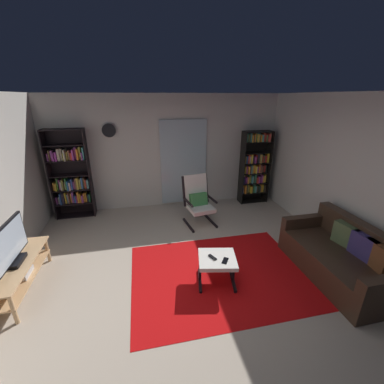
# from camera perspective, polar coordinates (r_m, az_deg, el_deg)

# --- Properties ---
(ground_plane) EXTENTS (7.02, 7.02, 0.00)m
(ground_plane) POSITION_cam_1_polar(r_m,az_deg,el_deg) (3.84, 0.33, -19.97)
(ground_plane) COLOR #BEAD9A
(wall_back) EXTENTS (5.60, 0.06, 2.60)m
(wall_back) POSITION_cam_1_polar(r_m,az_deg,el_deg) (5.88, -5.80, 9.04)
(wall_back) COLOR beige
(wall_back) RESTS_ON ground
(wall_right) EXTENTS (0.06, 6.00, 2.60)m
(wall_right) POSITION_cam_1_polar(r_m,az_deg,el_deg) (4.53, 35.97, 1.35)
(wall_right) COLOR beige
(wall_right) RESTS_ON ground
(glass_door_panel) EXTENTS (1.10, 0.01, 2.00)m
(glass_door_panel) POSITION_cam_1_polar(r_m,az_deg,el_deg) (5.93, -1.93, 6.76)
(glass_door_panel) COLOR silver
(area_rug) EXTENTS (2.62, 1.97, 0.01)m
(area_rug) POSITION_cam_1_polar(r_m,az_deg,el_deg) (3.98, 6.37, -18.24)
(area_rug) COLOR red
(area_rug) RESTS_ON ground
(tv_stand) EXTENTS (0.45, 1.32, 0.44)m
(tv_stand) POSITION_cam_1_polar(r_m,az_deg,el_deg) (4.26, -35.23, -14.78)
(tv_stand) COLOR tan
(tv_stand) RESTS_ON ground
(television) EXTENTS (0.20, 0.86, 0.57)m
(television) POSITION_cam_1_polar(r_m,az_deg,el_deg) (4.06, -36.46, -9.93)
(television) COLOR black
(television) RESTS_ON tv_stand
(bookshelf_near_tv) EXTENTS (0.80, 0.30, 1.93)m
(bookshelf_near_tv) POSITION_cam_1_polar(r_m,az_deg,el_deg) (5.92, -26.17, 3.34)
(bookshelf_near_tv) COLOR black
(bookshelf_near_tv) RESTS_ON ground
(bookshelf_near_sofa) EXTENTS (0.70, 0.30, 1.78)m
(bookshelf_near_sofa) POSITION_cam_1_polar(r_m,az_deg,el_deg) (6.30, 14.18, 5.53)
(bookshelf_near_sofa) COLOR black
(bookshelf_near_sofa) RESTS_ON ground
(leather_sofa) EXTENTS (0.88, 1.72, 0.80)m
(leather_sofa) POSITION_cam_1_polar(r_m,az_deg,el_deg) (4.38, 31.34, -12.77)
(leather_sofa) COLOR #39271B
(leather_sofa) RESTS_ON ground
(lounge_armchair) EXTENTS (0.66, 0.73, 1.02)m
(lounge_armchair) POSITION_cam_1_polar(r_m,az_deg,el_deg) (5.15, 1.41, -1.56)
(lounge_armchair) COLOR black
(lounge_armchair) RESTS_ON ground
(ottoman) EXTENTS (0.60, 0.57, 0.42)m
(ottoman) POSITION_cam_1_polar(r_m,az_deg,el_deg) (3.64, 5.82, -15.74)
(ottoman) COLOR white
(ottoman) RESTS_ON ground
(tv_remote) EXTENTS (0.10, 0.15, 0.02)m
(tv_remote) POSITION_cam_1_polar(r_m,az_deg,el_deg) (3.58, 4.76, -14.78)
(tv_remote) COLOR black
(tv_remote) RESTS_ON ottoman
(cell_phone) EXTENTS (0.13, 0.15, 0.01)m
(cell_phone) POSITION_cam_1_polar(r_m,az_deg,el_deg) (3.55, 7.68, -15.42)
(cell_phone) COLOR black
(cell_phone) RESTS_ON ottoman
(wall_clock) EXTENTS (0.29, 0.03, 0.29)m
(wall_clock) POSITION_cam_1_polar(r_m,az_deg,el_deg) (5.72, -18.64, 13.33)
(wall_clock) COLOR silver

